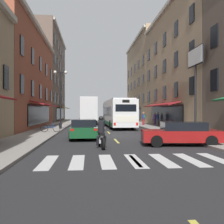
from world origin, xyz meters
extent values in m
cube|color=#28282B|center=(0.00, 0.00, -0.05)|extent=(34.80, 80.00, 0.10)
cube|color=#DBCC4C|center=(0.00, -10.00, 0.00)|extent=(0.14, 2.40, 0.01)
cube|color=#DBCC4C|center=(0.00, -3.50, 0.00)|extent=(0.14, 2.40, 0.01)
cube|color=#DBCC4C|center=(0.00, 3.00, 0.00)|extent=(0.14, 2.40, 0.01)
cube|color=#DBCC4C|center=(0.00, 9.50, 0.00)|extent=(0.14, 2.40, 0.01)
cube|color=#DBCC4C|center=(0.00, 16.00, 0.00)|extent=(0.14, 2.40, 0.01)
cube|color=#DBCC4C|center=(0.00, 22.50, 0.00)|extent=(0.14, 2.40, 0.01)
cube|color=#DBCC4C|center=(0.00, 29.00, 0.00)|extent=(0.14, 2.40, 0.01)
cube|color=#DBCC4C|center=(0.00, 35.50, 0.00)|extent=(0.14, 2.40, 0.01)
cube|color=silver|center=(-3.30, -10.00, 0.00)|extent=(0.50, 2.80, 0.01)
cube|color=silver|center=(-2.20, -10.00, 0.00)|extent=(0.50, 2.80, 0.01)
cube|color=silver|center=(-1.10, -10.00, 0.00)|extent=(0.50, 2.80, 0.01)
cube|color=silver|center=(0.00, -10.00, 0.00)|extent=(0.50, 2.80, 0.01)
cube|color=silver|center=(1.10, -10.00, 0.00)|extent=(0.50, 2.80, 0.01)
cube|color=silver|center=(2.20, -10.00, 0.00)|extent=(0.50, 2.80, 0.01)
cube|color=silver|center=(3.30, -10.00, 0.00)|extent=(0.50, 2.80, 0.01)
cube|color=gray|center=(-5.90, 0.00, 0.07)|extent=(3.00, 80.00, 0.14)
cube|color=gray|center=(5.90, 0.00, 0.07)|extent=(3.00, 80.00, 0.14)
cube|color=black|center=(-7.36, -2.00, 4.20)|extent=(0.10, 1.00, 1.60)
cube|color=brown|center=(-11.40, 10.00, 5.71)|extent=(8.00, 19.90, 11.42)
cube|color=#B2AD9E|center=(-7.30, 10.00, 11.07)|extent=(0.44, 19.40, 0.40)
cube|color=black|center=(-7.36, 10.00, 1.55)|extent=(0.10, 12.00, 2.10)
cube|color=maroon|center=(-6.65, 10.00, 2.75)|extent=(1.38, 11.20, 0.44)
cube|color=black|center=(-7.36, 2.00, 4.20)|extent=(0.10, 1.00, 1.60)
cube|color=black|center=(-7.36, 6.00, 4.20)|extent=(0.10, 1.00, 1.60)
cube|color=black|center=(-7.36, 10.00, 4.20)|extent=(0.10, 1.00, 1.60)
cube|color=black|center=(-7.36, 14.00, 4.20)|extent=(0.10, 1.00, 1.60)
cube|color=black|center=(-7.36, 18.00, 4.20)|extent=(0.10, 1.00, 1.60)
cube|color=black|center=(-7.36, 2.00, 7.40)|extent=(0.10, 1.00, 1.60)
cube|color=black|center=(-7.36, 6.00, 7.40)|extent=(0.10, 1.00, 1.60)
cube|color=black|center=(-7.36, 10.00, 7.40)|extent=(0.10, 1.00, 1.60)
cube|color=black|center=(-7.36, 14.00, 7.40)|extent=(0.10, 1.00, 1.60)
cube|color=black|center=(-7.36, 18.00, 7.40)|extent=(0.10, 1.00, 1.60)
cube|color=brown|center=(-11.40, 30.00, 8.48)|extent=(8.00, 19.90, 16.96)
cube|color=#B2AD9E|center=(-7.30, 30.00, 16.61)|extent=(0.44, 19.40, 0.40)
cube|color=black|center=(-7.36, 30.00, 1.55)|extent=(0.10, 12.00, 2.10)
cube|color=brown|center=(-6.65, 30.00, 2.75)|extent=(1.38, 11.20, 0.44)
cube|color=black|center=(-7.36, 22.00, 4.20)|extent=(0.10, 1.00, 1.60)
cube|color=black|center=(-7.36, 26.00, 4.20)|extent=(0.10, 1.00, 1.60)
cube|color=black|center=(-7.36, 30.00, 4.20)|extent=(0.10, 1.00, 1.60)
cube|color=black|center=(-7.36, 34.00, 4.20)|extent=(0.10, 1.00, 1.60)
cube|color=black|center=(-7.36, 38.00, 4.20)|extent=(0.10, 1.00, 1.60)
cube|color=black|center=(-7.36, 22.00, 7.40)|extent=(0.10, 1.00, 1.60)
cube|color=black|center=(-7.36, 26.00, 7.40)|extent=(0.10, 1.00, 1.60)
cube|color=black|center=(-7.36, 30.00, 7.40)|extent=(0.10, 1.00, 1.60)
cube|color=black|center=(-7.36, 34.00, 7.40)|extent=(0.10, 1.00, 1.60)
cube|color=black|center=(-7.36, 38.00, 7.40)|extent=(0.10, 1.00, 1.60)
cube|color=black|center=(-7.36, 22.00, 10.60)|extent=(0.10, 1.00, 1.60)
cube|color=black|center=(-7.36, 26.00, 10.60)|extent=(0.10, 1.00, 1.60)
cube|color=black|center=(-7.36, 30.00, 10.60)|extent=(0.10, 1.00, 1.60)
cube|color=black|center=(-7.36, 34.00, 10.60)|extent=(0.10, 1.00, 1.60)
cube|color=black|center=(-7.36, 38.00, 10.60)|extent=(0.10, 1.00, 1.60)
cube|color=black|center=(-7.36, 22.00, 13.80)|extent=(0.10, 1.00, 1.60)
cube|color=black|center=(-7.36, 26.00, 13.80)|extent=(0.10, 1.00, 1.60)
cube|color=black|center=(-7.36, 30.00, 13.80)|extent=(0.10, 1.00, 1.60)
cube|color=black|center=(-7.36, 34.00, 13.80)|extent=(0.10, 1.00, 1.60)
cube|color=black|center=(-7.36, 38.00, 13.80)|extent=(0.10, 1.00, 1.60)
cube|color=black|center=(7.36, -2.00, 4.20)|extent=(0.10, 1.00, 1.60)
cube|color=black|center=(7.36, -2.00, 7.40)|extent=(0.10, 1.00, 1.60)
cube|color=#9E8466|center=(11.40, 10.00, 7.32)|extent=(8.00, 19.90, 14.63)
cube|color=#B2AD9E|center=(7.30, 10.00, 14.28)|extent=(0.44, 19.40, 0.40)
cube|color=black|center=(7.36, 10.00, 1.55)|extent=(0.10, 12.00, 2.10)
cube|color=maroon|center=(6.65, 10.00, 2.75)|extent=(1.38, 11.20, 0.44)
cube|color=black|center=(7.36, 2.00, 4.20)|extent=(0.10, 1.00, 1.60)
cube|color=black|center=(7.36, 6.00, 4.20)|extent=(0.10, 1.00, 1.60)
cube|color=black|center=(7.36, 10.00, 4.20)|extent=(0.10, 1.00, 1.60)
cube|color=black|center=(7.36, 14.00, 4.20)|extent=(0.10, 1.00, 1.60)
cube|color=black|center=(7.36, 18.00, 4.20)|extent=(0.10, 1.00, 1.60)
cube|color=black|center=(7.36, 2.00, 7.40)|extent=(0.10, 1.00, 1.60)
cube|color=black|center=(7.36, 6.00, 7.40)|extent=(0.10, 1.00, 1.60)
cube|color=black|center=(7.36, 10.00, 7.40)|extent=(0.10, 1.00, 1.60)
cube|color=black|center=(7.36, 14.00, 7.40)|extent=(0.10, 1.00, 1.60)
cube|color=black|center=(7.36, 18.00, 7.40)|extent=(0.10, 1.00, 1.60)
cube|color=black|center=(7.36, 2.00, 10.60)|extent=(0.10, 1.00, 1.60)
cube|color=black|center=(7.36, 6.00, 10.60)|extent=(0.10, 1.00, 1.60)
cube|color=black|center=(7.36, 10.00, 10.60)|extent=(0.10, 1.00, 1.60)
cube|color=black|center=(7.36, 14.00, 10.60)|extent=(0.10, 1.00, 1.60)
cube|color=black|center=(7.36, 18.00, 10.60)|extent=(0.10, 1.00, 1.60)
cube|color=#9E8466|center=(11.40, 30.00, 8.10)|extent=(8.00, 19.90, 16.20)
cube|color=#B2AD9E|center=(7.30, 30.00, 15.85)|extent=(0.44, 19.40, 0.40)
cube|color=black|center=(7.36, 30.00, 1.55)|extent=(0.10, 12.00, 2.10)
cube|color=black|center=(6.65, 30.00, 2.75)|extent=(1.38, 11.20, 0.44)
cube|color=black|center=(7.36, 22.00, 4.20)|extent=(0.10, 1.00, 1.60)
cube|color=black|center=(7.36, 26.00, 4.20)|extent=(0.10, 1.00, 1.60)
cube|color=black|center=(7.36, 30.00, 4.20)|extent=(0.10, 1.00, 1.60)
cube|color=black|center=(7.36, 34.00, 4.20)|extent=(0.10, 1.00, 1.60)
cube|color=black|center=(7.36, 38.00, 4.20)|extent=(0.10, 1.00, 1.60)
cube|color=black|center=(7.36, 22.00, 7.40)|extent=(0.10, 1.00, 1.60)
cube|color=black|center=(7.36, 26.00, 7.40)|extent=(0.10, 1.00, 1.60)
cube|color=black|center=(7.36, 30.00, 7.40)|extent=(0.10, 1.00, 1.60)
cube|color=black|center=(7.36, 34.00, 7.40)|extent=(0.10, 1.00, 1.60)
cube|color=black|center=(7.36, 38.00, 7.40)|extent=(0.10, 1.00, 1.60)
cube|color=black|center=(7.36, 22.00, 10.60)|extent=(0.10, 1.00, 1.60)
cube|color=black|center=(7.36, 26.00, 10.60)|extent=(0.10, 1.00, 1.60)
cube|color=black|center=(7.36, 30.00, 10.60)|extent=(0.10, 1.00, 1.60)
cube|color=black|center=(7.36, 34.00, 10.60)|extent=(0.10, 1.00, 1.60)
cube|color=black|center=(7.36, 38.00, 10.60)|extent=(0.10, 1.00, 1.60)
cylinder|color=black|center=(7.05, 0.51, 2.97)|extent=(0.18, 0.18, 5.66)
cylinder|color=black|center=(7.05, 0.51, 0.26)|extent=(0.40, 0.40, 0.24)
cube|color=black|center=(7.05, 0.51, 6.47)|extent=(0.10, 2.86, 1.50)
cube|color=silver|center=(6.99, 0.51, 6.47)|extent=(0.04, 2.70, 1.34)
cube|color=silver|center=(7.11, 0.51, 6.47)|extent=(0.04, 2.70, 1.34)
cube|color=silver|center=(1.66, 10.43, 1.74)|extent=(2.81, 12.14, 2.78)
cube|color=silver|center=(1.66, 10.43, 3.19)|extent=(2.58, 10.94, 0.16)
cube|color=black|center=(1.66, 10.73, 1.94)|extent=(2.80, 9.75, 0.96)
cube|color=#19723F|center=(1.66, 10.43, 0.60)|extent=(2.83, 11.75, 0.36)
cube|color=black|center=(1.53, 16.44, 1.94)|extent=(2.25, 0.17, 1.10)
cube|color=black|center=(1.79, 4.43, 2.26)|extent=(2.05, 0.16, 0.70)
cube|color=silver|center=(1.79, 4.42, 1.19)|extent=(2.15, 0.15, 0.64)
cube|color=black|center=(1.79, 4.42, 2.91)|extent=(0.70, 0.11, 0.28)
cube|color=red|center=(0.70, 4.38, 0.70)|extent=(0.20, 0.08, 0.28)
cube|color=red|center=(2.89, 4.43, 0.70)|extent=(0.20, 0.08, 0.28)
cylinder|color=black|center=(0.40, 14.45, 0.50)|extent=(0.32, 1.01, 1.00)
cylinder|color=black|center=(2.75, 14.50, 0.50)|extent=(0.32, 1.01, 1.00)
cylinder|color=black|center=(0.56, 6.86, 0.50)|extent=(0.32, 1.01, 1.00)
cylinder|color=black|center=(2.91, 6.91, 0.50)|extent=(0.32, 1.01, 1.00)
cube|color=white|center=(-2.04, 19.68, 1.55)|extent=(2.39, 2.19, 2.40)
cube|color=black|center=(-2.08, 20.69, 2.40)|extent=(2.00, 0.19, 0.80)
cube|color=silver|center=(-1.89, 16.36, 2.33)|extent=(2.60, 4.66, 3.26)
cube|color=navy|center=(-0.67, 16.41, 2.49)|extent=(0.18, 2.73, 0.90)
cube|color=black|center=(-1.94, 17.41, 0.55)|extent=(2.17, 6.33, 0.24)
cylinder|color=black|center=(-3.13, 19.43, 0.45)|extent=(0.32, 0.91, 0.90)
cylinder|color=black|center=(-0.93, 19.53, 0.45)|extent=(0.32, 0.91, 0.90)
cylinder|color=black|center=(-2.96, 15.63, 0.45)|extent=(0.32, 0.91, 0.90)
cylinder|color=black|center=(-0.76, 15.73, 0.45)|extent=(0.32, 0.91, 0.90)
cube|color=#144723|center=(-2.12, -1.95, 0.56)|extent=(1.87, 4.33, 0.64)
cube|color=black|center=(-2.12, -2.12, 1.10)|extent=(1.67, 2.35, 0.52)
cube|color=red|center=(-2.79, -4.09, 0.78)|extent=(0.20, 0.06, 0.14)
cube|color=red|center=(-1.36, -4.06, 0.78)|extent=(0.20, 0.06, 0.14)
cylinder|color=black|center=(-2.99, -0.52, 0.32)|extent=(0.23, 0.64, 0.64)
cylinder|color=black|center=(-1.31, -0.48, 0.32)|extent=(0.23, 0.64, 0.64)
cylinder|color=black|center=(-2.93, -3.41, 0.32)|extent=(0.23, 0.64, 0.64)
cylinder|color=black|center=(-1.25, -3.38, 0.32)|extent=(0.23, 0.64, 0.64)
cube|color=maroon|center=(3.32, -5.92, 0.55)|extent=(4.44, 2.29, 0.61)
cube|color=black|center=(3.49, -5.94, 1.07)|extent=(2.48, 1.89, 0.49)
cube|color=red|center=(5.32, -6.88, 0.75)|extent=(0.08, 0.21, 0.14)
cube|color=red|center=(5.50, -5.48, 0.75)|extent=(0.08, 0.21, 0.14)
cylinder|color=black|center=(1.80, -6.57, 0.32)|extent=(0.66, 0.30, 0.64)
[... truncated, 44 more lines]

